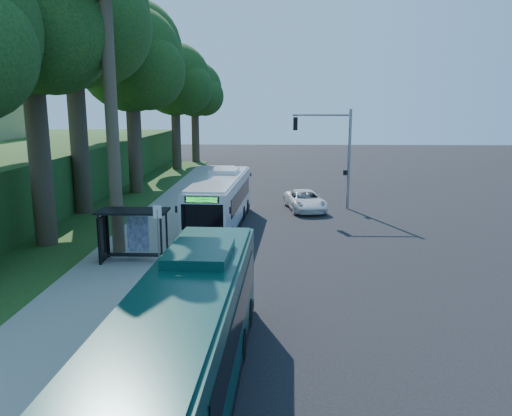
{
  "coord_description": "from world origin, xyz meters",
  "views": [
    {
      "loc": [
        -0.7,
        -25.1,
        7.22
      ],
      "look_at": [
        -1.47,
        1.0,
        1.86
      ],
      "focal_mm": 35.0,
      "sensor_mm": 36.0,
      "label": 1
    }
  ],
  "objects_px": {
    "teal_bus": "(188,336)",
    "pickup": "(305,200)",
    "bus_shelter": "(129,225)",
    "white_bus": "(221,200)"
  },
  "relations": [
    {
      "from": "bus_shelter",
      "to": "white_bus",
      "type": "distance_m",
      "value": 7.98
    },
    {
      "from": "teal_bus",
      "to": "bus_shelter",
      "type": "bearing_deg",
      "value": 115.0
    },
    {
      "from": "teal_bus",
      "to": "white_bus",
      "type": "bearing_deg",
      "value": 95.51
    },
    {
      "from": "white_bus",
      "to": "teal_bus",
      "type": "relative_size",
      "value": 0.99
    },
    {
      "from": "bus_shelter",
      "to": "white_bus",
      "type": "xyz_separation_m",
      "value": [
        3.56,
        7.14,
        -0.17
      ]
    },
    {
      "from": "white_bus",
      "to": "pickup",
      "type": "relative_size",
      "value": 2.27
    },
    {
      "from": "white_bus",
      "to": "pickup",
      "type": "height_order",
      "value": "white_bus"
    },
    {
      "from": "teal_bus",
      "to": "pickup",
      "type": "xyz_separation_m",
      "value": [
        4.46,
        23.19,
        -0.96
      ]
    },
    {
      "from": "bus_shelter",
      "to": "pickup",
      "type": "bearing_deg",
      "value": 53.79
    },
    {
      "from": "teal_bus",
      "to": "pickup",
      "type": "bearing_deg",
      "value": 81.53
    }
  ]
}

